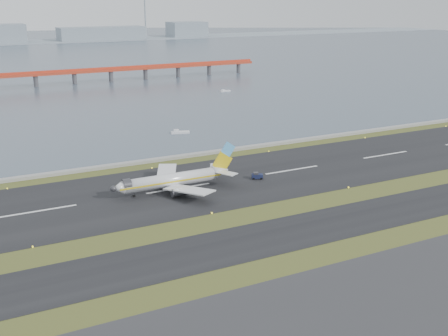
% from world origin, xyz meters
% --- Properties ---
extents(ground, '(1000.00, 1000.00, 0.00)m').
position_xyz_m(ground, '(0.00, 0.00, 0.00)').
color(ground, '#354619').
rests_on(ground, ground).
extents(taxiway_strip, '(1000.00, 18.00, 0.10)m').
position_xyz_m(taxiway_strip, '(0.00, -12.00, 0.05)').
color(taxiway_strip, black).
rests_on(taxiway_strip, ground).
extents(runway_strip, '(1000.00, 45.00, 0.10)m').
position_xyz_m(runway_strip, '(0.00, 30.00, 0.05)').
color(runway_strip, black).
rests_on(runway_strip, ground).
extents(seawall, '(1000.00, 2.50, 1.00)m').
position_xyz_m(seawall, '(0.00, 60.00, 0.50)').
color(seawall, '#979892').
rests_on(seawall, ground).
extents(bay_water, '(1400.00, 800.00, 1.30)m').
position_xyz_m(bay_water, '(0.00, 460.00, 0.00)').
color(bay_water, '#414E5D').
rests_on(bay_water, ground).
extents(red_pier, '(260.00, 5.00, 10.20)m').
position_xyz_m(red_pier, '(20.00, 250.00, 7.28)').
color(red_pier, '#BE3920').
rests_on(red_pier, ground).
extents(airliner, '(38.52, 32.89, 12.80)m').
position_xyz_m(airliner, '(-1.54, 28.77, 3.46)').
color(airliner, white).
rests_on(airliner, ground).
extents(pushback_tug, '(3.88, 3.16, 2.17)m').
position_xyz_m(pushback_tug, '(25.18, 27.21, 1.05)').
color(pushback_tug, '#151C3C').
rests_on(pushback_tug, ground).
extents(workboat_near, '(7.86, 4.29, 1.82)m').
position_xyz_m(workboat_near, '(27.27, 93.80, 0.58)').
color(workboat_near, silver).
rests_on(workboat_near, ground).
extents(workboat_far, '(6.32, 2.02, 1.53)m').
position_xyz_m(workboat_far, '(92.22, 178.92, 0.48)').
color(workboat_far, silver).
rests_on(workboat_far, ground).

